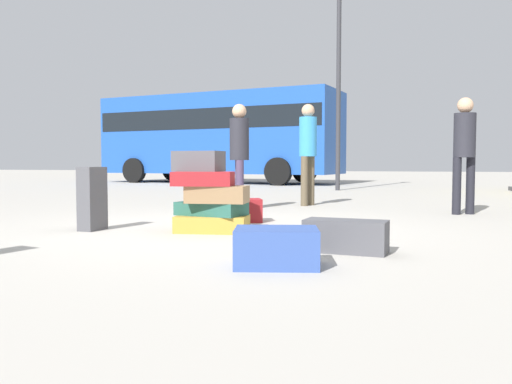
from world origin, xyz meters
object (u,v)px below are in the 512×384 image
(suitcase_tower, at_px, (209,197))
(parked_bus, at_px, (219,132))
(person_passerby_in_red, at_px, (239,147))
(suitcase_charcoal_white_trunk, at_px, (92,199))
(person_bearded_onlooker, at_px, (464,145))
(suitcase_navy_right_side, at_px, (276,247))
(suitcase_maroon_foreground_far, at_px, (240,210))
(suitcase_charcoal_left_side, at_px, (346,236))
(person_tourist_with_camera, at_px, (308,145))
(lamp_post, at_px, (339,36))

(suitcase_tower, bearing_deg, parked_bus, 108.98)
(suitcase_tower, relative_size, person_passerby_in_red, 0.53)
(suitcase_charcoal_white_trunk, height_order, person_bearded_onlooker, person_bearded_onlooker)
(suitcase_navy_right_side, relative_size, parked_bus, 0.06)
(suitcase_charcoal_white_trunk, xyz_separation_m, suitcase_maroon_foreground_far, (1.31, 1.18, -0.20))
(suitcase_charcoal_left_side, relative_size, person_tourist_with_camera, 0.39)
(person_bearded_onlooker, bearing_deg, parked_bus, -83.89)
(suitcase_navy_right_side, relative_size, lamp_post, 0.09)
(suitcase_navy_right_side, bearing_deg, suitcase_tower, 111.05)
(suitcase_tower, distance_m, person_tourist_with_camera, 3.77)
(suitcase_tower, bearing_deg, suitcase_charcoal_left_side, -30.59)
(person_tourist_with_camera, relative_size, parked_bus, 0.19)
(suitcase_tower, relative_size, person_tourist_with_camera, 0.50)
(suitcase_maroon_foreground_far, distance_m, lamp_post, 8.77)
(suitcase_navy_right_side, relative_size, person_tourist_with_camera, 0.34)
(suitcase_navy_right_side, xyz_separation_m, suitcase_maroon_foreground_far, (-1.08, 2.61, 0.01))
(suitcase_tower, distance_m, suitcase_navy_right_side, 1.99)
(parked_bus, height_order, lamp_post, lamp_post)
(suitcase_charcoal_left_side, height_order, suitcase_charcoal_white_trunk, suitcase_charcoal_white_trunk)
(suitcase_charcoal_left_side, xyz_separation_m, lamp_post, (-1.20, 9.74, 3.90))
(person_bearded_onlooker, bearing_deg, suitcase_navy_right_side, 39.57)
(suitcase_charcoal_white_trunk, bearing_deg, suitcase_maroon_foreground_far, 46.71)
(suitcase_charcoal_white_trunk, height_order, lamp_post, lamp_post)
(suitcase_maroon_foreground_far, xyz_separation_m, lamp_post, (0.29, 7.86, 3.89))
(suitcase_charcoal_left_side, xyz_separation_m, person_tourist_with_camera, (-1.11, 4.59, 0.90))
(suitcase_maroon_foreground_far, relative_size, lamp_post, 0.09)
(lamp_post, bearing_deg, suitcase_navy_right_side, -85.71)
(suitcase_tower, xyz_separation_m, lamp_post, (0.33, 8.84, 3.67))
(suitcase_maroon_foreground_far, bearing_deg, suitcase_charcoal_left_side, -74.24)
(suitcase_charcoal_left_side, distance_m, suitcase_maroon_foreground_far, 2.40)
(suitcase_charcoal_left_side, relative_size, person_passerby_in_red, 0.41)
(parked_bus, bearing_deg, person_passerby_in_red, -59.30)
(person_bearded_onlooker, xyz_separation_m, person_tourist_with_camera, (-2.40, 0.94, 0.05))
(person_tourist_with_camera, height_order, parked_bus, parked_bus)
(suitcase_navy_right_side, bearing_deg, person_passerby_in_red, 97.33)
(person_tourist_with_camera, bearing_deg, parked_bus, -130.86)
(suitcase_tower, relative_size, suitcase_charcoal_left_side, 1.29)
(suitcase_tower, bearing_deg, suitcase_navy_right_side, -55.74)
(suitcase_navy_right_side, relative_size, person_passerby_in_red, 0.36)
(person_tourist_with_camera, bearing_deg, person_passerby_in_red, -16.87)
(person_passerby_in_red, height_order, parked_bus, parked_bus)
(suitcase_charcoal_left_side, height_order, suitcase_navy_right_side, suitcase_navy_right_side)
(person_tourist_with_camera, relative_size, lamp_post, 0.28)
(person_tourist_with_camera, bearing_deg, lamp_post, -157.55)
(suitcase_charcoal_white_trunk, relative_size, lamp_post, 0.11)
(lamp_post, bearing_deg, parked_bus, 138.93)
(suitcase_navy_right_side, bearing_deg, parked_bus, 97.67)
(suitcase_tower, height_order, suitcase_charcoal_white_trunk, suitcase_tower)
(suitcase_navy_right_side, bearing_deg, person_tourist_with_camera, 84.27)
(person_passerby_in_red, xyz_separation_m, lamp_post, (0.79, 6.26, 3.06))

